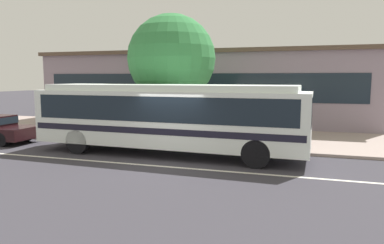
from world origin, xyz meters
TOP-DOWN VIEW (x-y plane):
  - ground_plane at (0.00, 0.00)m, footprint 120.00×120.00m
  - sidewalk_slab at (0.00, 6.51)m, footprint 60.00×8.00m
  - lane_stripe_center at (0.00, -0.80)m, footprint 56.00×0.16m
  - transit_bus at (-0.59, 1.16)m, footprint 11.06×2.85m
  - pedestrian_waiting_near_sign at (-4.24, 3.83)m, footprint 0.40×0.40m
  - pedestrian_walking_along_curb at (3.06, 3.94)m, footprint 0.48×0.48m
  - pedestrian_standing_by_tree at (-3.31, 4.07)m, footprint 0.45×0.45m
  - bus_stop_sign at (2.40, 2.87)m, footprint 0.12×0.44m
  - street_tree_near_stop at (-1.78, 4.76)m, footprint 4.36×4.36m
  - station_building at (-2.03, 12.58)m, footprint 22.03×7.92m

SIDE VIEW (x-z plane):
  - ground_plane at x=0.00m, z-range 0.00..0.00m
  - lane_stripe_center at x=0.00m, z-range 0.00..0.01m
  - sidewalk_slab at x=0.00m, z-range 0.00..0.12m
  - pedestrian_waiting_near_sign at x=-4.24m, z-range 0.26..1.96m
  - pedestrian_walking_along_curb at x=3.06m, z-range 0.26..1.97m
  - pedestrian_standing_by_tree at x=-3.31m, z-range 0.27..1.97m
  - transit_bus at x=-0.59m, z-range 0.23..3.05m
  - bus_stop_sign at x=2.40m, z-range 0.47..2.94m
  - station_building at x=-2.03m, z-range 0.01..4.82m
  - street_tree_near_stop at x=-1.78m, z-range 0.98..7.07m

